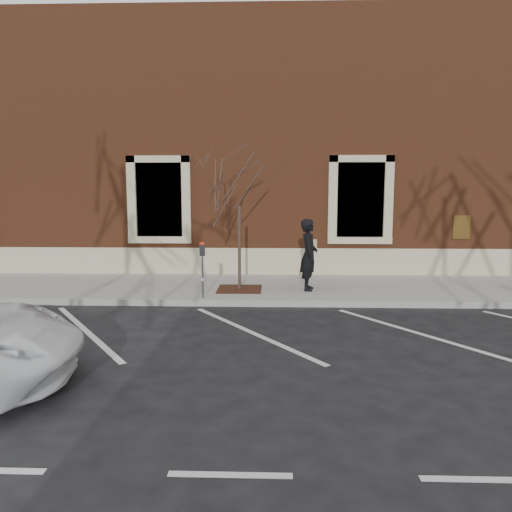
{
  "coord_description": "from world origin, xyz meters",
  "views": [
    {
      "loc": [
        0.39,
        -11.44,
        2.72
      ],
      "look_at": [
        0.0,
        0.6,
        1.1
      ],
      "focal_mm": 35.0,
      "sensor_mm": 36.0,
      "label": 1
    }
  ],
  "objects": [
    {
      "name": "parking_meter",
      "position": [
        -1.25,
        0.12,
        1.08
      ],
      "size": [
        0.12,
        0.09,
        1.34
      ],
      "rotation": [
        0.0,
        0.0,
        0.17
      ],
      "color": "#595B60",
      "rests_on": "sidewalk_near"
    },
    {
      "name": "tree_grate",
      "position": [
        -0.44,
        1.14,
        0.16
      ],
      "size": [
        1.12,
        1.12,
        0.03
      ],
      "primitive_type": "cube",
      "color": "#452316",
      "rests_on": "sidewalk_near"
    },
    {
      "name": "sapling",
      "position": [
        -0.44,
        1.14,
        2.89
      ],
      "size": [
        2.35,
        2.35,
        3.91
      ],
      "color": "#49342C",
      "rests_on": "sidewalk_near"
    },
    {
      "name": "ground",
      "position": [
        0.0,
        0.0,
        0.0
      ],
      "size": [
        120.0,
        120.0,
        0.0
      ],
      "primitive_type": "plane",
      "color": "#28282B",
      "rests_on": "ground"
    },
    {
      "name": "building_civic",
      "position": [
        0.0,
        7.74,
        4.0
      ],
      "size": [
        40.0,
        8.62,
        8.0
      ],
      "color": "brown",
      "rests_on": "ground"
    },
    {
      "name": "parking_stripes",
      "position": [
        0.0,
        -2.2,
        0.0
      ],
      "size": [
        28.0,
        4.4,
        0.01
      ],
      "primitive_type": null,
      "color": "silver",
      "rests_on": "ground"
    },
    {
      "name": "curb_near",
      "position": [
        0.0,
        -0.05,
        0.07
      ],
      "size": [
        40.0,
        0.12,
        0.15
      ],
      "primitive_type": "cube",
      "color": "#9E9E99",
      "rests_on": "ground"
    },
    {
      "name": "sidewalk_near",
      "position": [
        0.0,
        1.75,
        0.07
      ],
      "size": [
        40.0,
        3.5,
        0.15
      ],
      "primitive_type": "cube",
      "color": "#ABA6A1",
      "rests_on": "ground"
    },
    {
      "name": "man",
      "position": [
        1.33,
        1.17,
        1.06
      ],
      "size": [
        0.5,
        0.71,
        1.82
      ],
      "primitive_type": "imported",
      "rotation": [
        0.0,
        0.0,
        1.47
      ],
      "color": "black",
      "rests_on": "sidewalk_near"
    }
  ]
}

